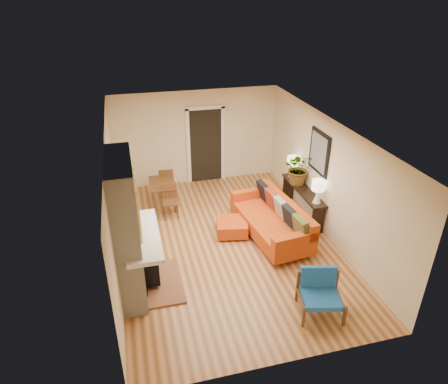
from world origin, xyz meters
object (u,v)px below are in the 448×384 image
Objects in this scene: sofa at (274,219)px; ottoman at (232,227)px; lamp_near at (318,189)px; blue_chair at (320,290)px; lamp_far at (293,164)px; houseplant at (299,168)px; dining_table at (165,187)px; console_table at (303,194)px.

ottoman is at bearing 164.44° from sofa.
sofa is 4.44× the size of lamp_near.
blue_chair reaches higher than ottoman.
houseplant is at bearing -91.40° from lamp_far.
blue_chair is 2.63m from lamp_near.
houseplant reaches higher than lamp_far.
console_table is at bearing -22.54° from dining_table.
lamp_far is (0.00, 1.40, 0.00)m from lamp_near.
blue_chair is 3.54m from houseplant.
sofa is 2.78× the size of blue_chair.
houseplant reaches higher than console_table.
sofa is 0.96m from ottoman.
console_table is (3.13, -1.30, 0.04)m from dining_table.
sofa is 1.16m from console_table.
console_table is 3.43× the size of lamp_near.
lamp_far is (3.13, -0.59, 0.52)m from dining_table.
lamp_near is (0.00, -0.69, 0.49)m from console_table.
ottoman is at bearing -149.76° from lamp_far.
ottoman is (-0.90, 0.25, -0.20)m from sofa.
lamp_far is at bearing 30.24° from ottoman.
lamp_near reaches higher than sofa.
houseplant is at bearing 90.58° from lamp_near.
dining_table is at bearing 147.58° from lamp_near.
sofa is 2.38m from blue_chair.
lamp_near is (3.13, -1.99, 0.52)m from dining_table.
lamp_near reaches higher than console_table.
ottoman is 1.46× the size of lamp_far.
blue_chair is 4.80m from dining_table.
sofa is at bearing -15.56° from ottoman.
houseplant is (-0.01, 0.30, 0.55)m from console_table.
console_table is at bearing -88.08° from houseplant.
lamp_far is (1.04, 3.72, 0.66)m from blue_chair.
dining_table is at bearing 115.93° from blue_chair.
lamp_near and lamp_far have the same top height.
lamp_near is at bearing -89.42° from houseplant.
blue_chair is 3.19m from console_table.
dining_table is (-2.10, 4.31, 0.13)m from blue_chair.
dining_table is (-2.17, 1.93, 0.14)m from sofa.
lamp_near reaches higher than dining_table.
ottoman is 2.08m from lamp_near.
houseplant is (3.12, -1.00, 0.59)m from dining_table.
console_table is 2.28× the size of houseplant.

